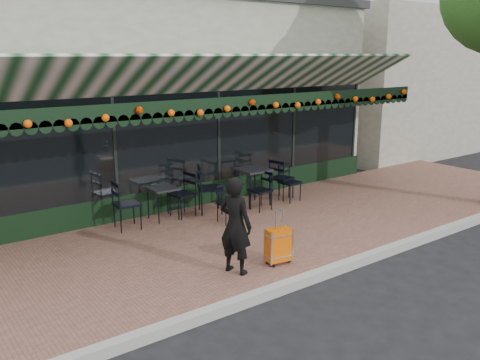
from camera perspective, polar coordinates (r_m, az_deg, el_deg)
ground at (r=7.77m, az=5.77°, el=-11.76°), size 80.00×80.00×0.00m
sidewalk at (r=9.19m, az=-2.67°, el=-7.02°), size 18.00×4.00×0.15m
curb at (r=7.68m, az=6.19°, el=-11.46°), size 18.00×0.16×0.15m
restaurant_building at (r=13.86m, az=-16.52°, el=8.87°), size 12.00×9.60×4.50m
neighbor_building_right at (r=22.11m, az=17.30°, el=10.83°), size 12.00×8.00×4.80m
woman at (r=7.56m, az=-0.52°, el=-5.11°), size 0.52×0.63×1.48m
suitcase at (r=8.03m, az=4.35°, el=-7.34°), size 0.42×0.27×0.89m
cafe_table_a at (r=10.98m, az=1.44°, el=0.86°), size 0.66×0.66×0.81m
cafe_table_b at (r=10.15m, az=-8.67°, el=-1.20°), size 0.53×0.53×0.65m
chair_a_left at (r=10.72m, az=2.31°, el=-1.22°), size 0.42×0.42×0.82m
chair_a_right at (r=11.57m, az=4.68°, el=0.16°), size 0.56×0.56×0.93m
chair_a_front at (r=11.41m, az=5.61°, el=-0.31°), size 0.45×0.45×0.83m
chair_b_left at (r=10.33m, az=-6.47°, el=-1.66°), size 0.50×0.50×0.89m
chair_b_right at (r=10.52m, az=-3.36°, el=-0.97°), size 0.67×0.67×1.01m
chair_b_front at (r=9.89m, az=-1.31°, el=-2.69°), size 0.40×0.40×0.76m
chair_solo at (r=9.76m, az=-12.59°, el=-2.71°), size 0.51×0.51×0.94m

